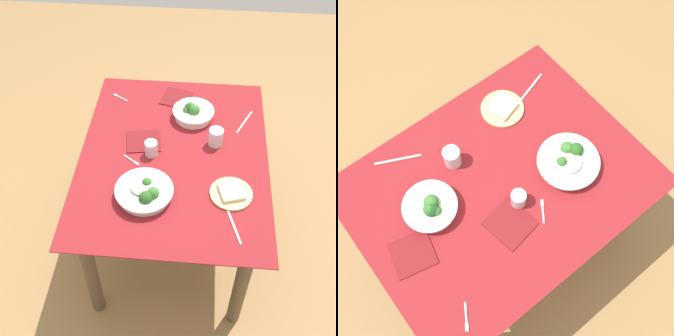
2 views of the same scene
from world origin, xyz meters
TOP-DOWN VIEW (x-y plane):
  - ground_plane at (0.00, 0.00)m, footprint 6.00×6.00m
  - dining_table at (0.00, 0.00)m, footprint 1.23×0.95m
  - broccoli_bowl_far at (-0.29, 0.08)m, footprint 0.23×0.23m
  - broccoli_bowl_near at (0.29, -0.11)m, footprint 0.27×0.27m
  - bread_side_plate at (0.24, 0.29)m, footprint 0.20×0.20m
  - water_glass_center at (-0.09, 0.21)m, footprint 0.08×0.08m
  - water_glass_side at (0.01, -0.11)m, footprint 0.06×0.06m
  - fork_by_far_bowl at (0.07, -0.21)m, footprint 0.07×0.09m
  - fork_by_near_bowl at (-0.43, -0.35)m, footprint 0.06×0.09m
  - table_knife_left at (-0.28, 0.37)m, footprint 0.19×0.10m
  - table_knife_right at (0.41, 0.29)m, footprint 0.20×0.07m
  - napkin_folded_upper at (-0.46, -0.02)m, footprint 0.20×0.19m
  - napkin_folded_lower at (-0.08, -0.17)m, footprint 0.19×0.20m

SIDE VIEW (x-z plane):
  - ground_plane at x=0.00m, z-range 0.00..0.00m
  - dining_table at x=0.00m, z-range 0.24..0.97m
  - table_knife_left at x=-0.28m, z-range 0.72..0.73m
  - table_knife_right at x=0.41m, z-range 0.72..0.73m
  - fork_by_near_bowl at x=-0.43m, z-range 0.72..0.73m
  - fork_by_far_bowl at x=0.07m, z-range 0.72..0.73m
  - napkin_folded_upper at x=-0.46m, z-range 0.72..0.73m
  - napkin_folded_lower at x=-0.08m, z-range 0.72..0.73m
  - bread_side_plate at x=0.24m, z-range 0.72..0.75m
  - broccoli_bowl_near at x=0.29m, z-range 0.71..0.80m
  - broccoli_bowl_far at x=-0.29m, z-range 0.71..0.80m
  - water_glass_side at x=0.01m, z-range 0.72..0.80m
  - water_glass_center at x=-0.09m, z-range 0.72..0.81m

